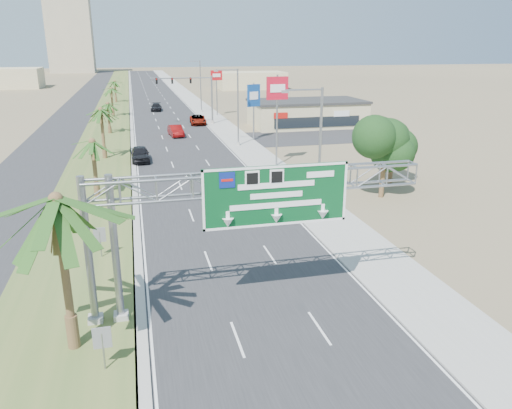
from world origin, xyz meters
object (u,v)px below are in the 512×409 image
object	(u,v)px
store_building	(307,114)
car_left_lane	(140,154)
car_mid_lane	(176,131)
pole_sign_red_near	(277,94)
palm_near	(56,201)
car_far	(156,107)
car_right_lane	(198,120)
pole_sign_blue	(254,98)
pole_sign_red_far	(216,79)
sign_gantry	(243,194)
signal_mast	(200,95)

from	to	relation	value
store_building	car_left_lane	size ratio (longest dim) A/B	3.56
car_mid_lane	pole_sign_red_near	size ratio (longest dim) A/B	0.50
car_left_lane	car_mid_lane	world-z (taller)	car_left_lane
palm_near	car_far	world-z (taller)	palm_near
store_building	car_right_lane	distance (m)	18.40
pole_sign_blue	car_mid_lane	bearing A→B (deg)	150.30
car_right_lane	pole_sign_red_near	distance (m)	33.63
store_building	pole_sign_red_far	xyz separation A→B (m)	(-12.29, 16.07, 4.78)
sign_gantry	pole_sign_red_far	world-z (taller)	pole_sign_red_far
store_building	car_far	size ratio (longest dim) A/B	3.54
sign_gantry	store_building	world-z (taller)	sign_gantry
car_right_lane	pole_sign_blue	bearing A→B (deg)	-67.56
pole_sign_red_near	sign_gantry	bearing A→B (deg)	-109.11
palm_near	car_far	xyz separation A→B (m)	(8.00, 84.15, -6.19)
store_building	car_mid_lane	bearing A→B (deg)	-168.18
car_mid_lane	pole_sign_red_far	world-z (taller)	pole_sign_red_far
car_mid_lane	car_right_lane	world-z (taller)	car_mid_lane
sign_gantry	palm_near	size ratio (longest dim) A/B	2.01
signal_mast	pole_sign_red_far	bearing A→B (deg)	65.81
palm_near	pole_sign_red_far	world-z (taller)	pole_sign_red_far
car_mid_lane	store_building	bearing A→B (deg)	6.04
store_building	pole_sign_red_near	bearing A→B (deg)	-115.84
sign_gantry	palm_near	world-z (taller)	palm_near
sign_gantry	pole_sign_red_far	bearing A→B (deg)	81.51
signal_mast	store_building	distance (m)	18.08
sign_gantry	car_far	distance (m)	82.40
pole_sign_red_near	car_mid_lane	bearing A→B (deg)	112.90
palm_near	car_far	size ratio (longest dim) A/B	1.64
car_left_lane	palm_near	bearing A→B (deg)	-96.49
car_right_lane	pole_sign_red_near	bearing A→B (deg)	-78.55
car_left_lane	pole_sign_red_near	size ratio (longest dim) A/B	0.51
car_right_lane	pole_sign_blue	distance (m)	18.41
car_mid_lane	palm_near	bearing A→B (deg)	-105.60
car_far	pole_sign_red_far	xyz separation A→B (m)	(10.91, -10.08, 6.04)
palm_near	car_left_lane	size ratio (longest dim) A/B	1.65
signal_mast	pole_sign_red_near	xyz separation A→B (m)	(4.06, -32.34, 3.01)
store_building	pole_sign_red_far	distance (m)	20.79
pole_sign_red_near	car_left_lane	bearing A→B (deg)	157.95
pole_sign_red_near	signal_mast	bearing A→B (deg)	97.15
pole_sign_red_far	signal_mast	bearing A→B (deg)	-114.19
sign_gantry	car_left_lane	xyz separation A→B (m)	(-4.38, 35.65, -5.20)
car_mid_lane	pole_sign_blue	bearing A→B (deg)	-35.48
signal_mast	car_right_lane	world-z (taller)	signal_mast
sign_gantry	car_far	bearing A→B (deg)	90.09
car_mid_lane	car_right_lane	size ratio (longest dim) A/B	0.88
car_left_lane	pole_sign_red_far	world-z (taller)	pole_sign_red_far
sign_gantry	pole_sign_red_far	xyz separation A→B (m)	(10.77, 72.15, 0.72)
pole_sign_blue	car_far	bearing A→B (deg)	107.60
pole_sign_red_near	pole_sign_red_far	size ratio (longest dim) A/B	1.16
palm_near	car_right_lane	distance (m)	65.98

